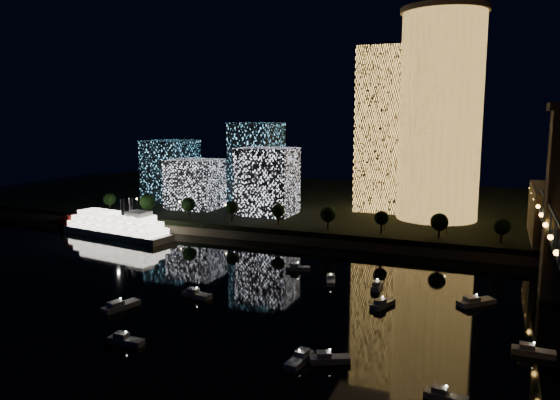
# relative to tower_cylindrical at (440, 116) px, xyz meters

# --- Properties ---
(ground) EXTENTS (520.00, 520.00, 0.00)m
(ground) POSITION_rel_tower_cylindrical_xyz_m (-25.08, -124.61, -46.72)
(ground) COLOR black
(ground) RESTS_ON ground
(far_bank) EXTENTS (420.00, 160.00, 5.00)m
(far_bank) POSITION_rel_tower_cylindrical_xyz_m (-25.08, 35.39, -44.22)
(far_bank) COLOR black
(far_bank) RESTS_ON ground
(seawall) EXTENTS (420.00, 6.00, 3.00)m
(seawall) POSITION_rel_tower_cylindrical_xyz_m (-25.08, -42.61, -45.22)
(seawall) COLOR #6B5E4C
(seawall) RESTS_ON ground
(tower_cylindrical) EXTENTS (34.00, 34.00, 83.19)m
(tower_cylindrical) POSITION_rel_tower_cylindrical_xyz_m (0.00, 0.00, 0.00)
(tower_cylindrical) COLOR gold
(tower_cylindrical) RESTS_ON far_bank
(tower_rectangular) EXTENTS (22.27, 22.27, 70.86)m
(tower_rectangular) POSITION_rel_tower_cylindrical_xyz_m (-24.62, 13.29, -6.29)
(tower_rectangular) COLOR gold
(tower_rectangular) RESTS_ON far_bank
(midrise_blocks) EXTENTS (82.06, 44.35, 38.48)m
(midrise_blocks) POSITION_rel_tower_cylindrical_xyz_m (-95.55, -3.69, -26.24)
(midrise_blocks) COLOR white
(midrise_blocks) RESTS_ON far_bank
(riverboat) EXTENTS (54.43, 19.61, 16.09)m
(riverboat) POSITION_rel_tower_cylindrical_xyz_m (-116.77, -57.89, -42.59)
(riverboat) COLOR silver
(riverboat) RESTS_ON ground
(motorboats) EXTENTS (99.39, 67.80, 2.78)m
(motorboats) POSITION_rel_tower_cylindrical_xyz_m (-14.73, -110.81, -45.91)
(motorboats) COLOR silver
(motorboats) RESTS_ON ground
(esplanade_trees) EXTENTS (165.59, 6.86, 8.93)m
(esplanade_trees) POSITION_rel_tower_cylindrical_xyz_m (-58.55, -36.61, -36.26)
(esplanade_trees) COLOR black
(esplanade_trees) RESTS_ON far_bank
(street_lamps) EXTENTS (132.70, 0.70, 5.65)m
(street_lamps) POSITION_rel_tower_cylindrical_xyz_m (-59.08, -30.61, -37.70)
(street_lamps) COLOR black
(street_lamps) RESTS_ON far_bank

